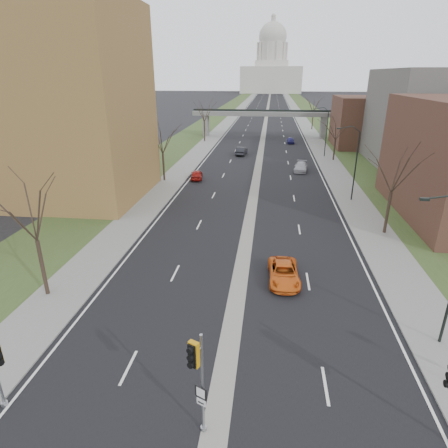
% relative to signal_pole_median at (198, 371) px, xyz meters
% --- Properties ---
extents(ground, '(700.00, 700.00, 0.00)m').
position_rel_signal_pole_median_xyz_m(ground, '(0.61, 1.39, -3.48)').
color(ground, black).
rests_on(ground, ground).
extents(road_surface, '(20.00, 600.00, 0.01)m').
position_rel_signal_pole_median_xyz_m(road_surface, '(0.61, 151.39, -3.48)').
color(road_surface, black).
rests_on(road_surface, ground).
extents(median_strip, '(1.20, 600.00, 0.02)m').
position_rel_signal_pole_median_xyz_m(median_strip, '(0.61, 151.39, -3.48)').
color(median_strip, gray).
rests_on(median_strip, ground).
extents(sidewalk_right, '(4.00, 600.00, 0.12)m').
position_rel_signal_pole_median_xyz_m(sidewalk_right, '(12.61, 151.39, -3.42)').
color(sidewalk_right, gray).
rests_on(sidewalk_right, ground).
extents(sidewalk_left, '(4.00, 600.00, 0.12)m').
position_rel_signal_pole_median_xyz_m(sidewalk_left, '(-11.39, 151.39, -3.42)').
color(sidewalk_left, gray).
rests_on(sidewalk_left, ground).
extents(grass_verge_right, '(8.00, 600.00, 0.10)m').
position_rel_signal_pole_median_xyz_m(grass_verge_right, '(18.61, 151.39, -3.43)').
color(grass_verge_right, '#283E1C').
rests_on(grass_verge_right, ground).
extents(grass_verge_left, '(8.00, 600.00, 0.10)m').
position_rel_signal_pole_median_xyz_m(grass_verge_left, '(-17.39, 151.39, -3.43)').
color(grass_verge_left, '#283E1C').
rests_on(grass_verge_left, ground).
extents(apartment_building, '(25.00, 16.00, 22.00)m').
position_rel_signal_pole_median_xyz_m(apartment_building, '(-25.39, 31.39, 7.52)').
color(apartment_building, olive).
rests_on(apartment_building, ground).
extents(commercial_block_mid, '(18.00, 22.00, 15.00)m').
position_rel_signal_pole_median_xyz_m(commercial_block_mid, '(28.61, 53.39, 4.02)').
color(commercial_block_mid, '#62605A').
rests_on(commercial_block_mid, ground).
extents(commercial_block_far, '(14.00, 14.00, 10.00)m').
position_rel_signal_pole_median_xyz_m(commercial_block_far, '(22.61, 71.39, 1.52)').
color(commercial_block_far, '#523326').
rests_on(commercial_block_far, ground).
extents(pedestrian_bridge, '(34.00, 3.00, 6.45)m').
position_rel_signal_pole_median_xyz_m(pedestrian_bridge, '(0.61, 81.39, 1.36)').
color(pedestrian_bridge, slate).
rests_on(pedestrian_bridge, ground).
extents(capitol, '(48.00, 42.00, 55.75)m').
position_rel_signal_pole_median_xyz_m(capitol, '(0.61, 321.39, 15.12)').
color(capitol, '#B8B4A8').
rests_on(capitol, ground).
extents(streetlight_mid, '(2.61, 0.20, 8.70)m').
position_rel_signal_pole_median_xyz_m(streetlight_mid, '(11.60, 33.39, 3.47)').
color(streetlight_mid, black).
rests_on(streetlight_mid, sidewalk_right).
extents(streetlight_far, '(2.61, 0.20, 8.70)m').
position_rel_signal_pole_median_xyz_m(streetlight_far, '(11.60, 59.39, 3.47)').
color(streetlight_far, black).
rests_on(streetlight_far, sidewalk_right).
extents(tree_left_a, '(7.20, 7.20, 9.40)m').
position_rel_signal_pole_median_xyz_m(tree_left_a, '(-12.39, 9.39, 3.15)').
color(tree_left_a, '#382B21').
rests_on(tree_left_a, sidewalk_left).
extents(tree_left_b, '(6.75, 6.75, 8.81)m').
position_rel_signal_pole_median_xyz_m(tree_left_b, '(-12.39, 39.39, 2.74)').
color(tree_left_b, '#382B21').
rests_on(tree_left_b, sidewalk_left).
extents(tree_left_c, '(7.65, 7.65, 9.99)m').
position_rel_signal_pole_median_xyz_m(tree_left_c, '(-12.39, 73.39, 3.56)').
color(tree_left_c, '#382B21').
rests_on(tree_left_c, sidewalk_left).
extents(tree_right_a, '(7.20, 7.20, 9.40)m').
position_rel_signal_pole_median_xyz_m(tree_right_a, '(13.61, 23.39, 3.15)').
color(tree_right_a, '#382B21').
rests_on(tree_right_a, sidewalk_right).
extents(tree_right_b, '(6.30, 6.30, 8.22)m').
position_rel_signal_pole_median_xyz_m(tree_right_b, '(13.61, 56.39, 2.34)').
color(tree_right_b, '#382B21').
rests_on(tree_right_b, sidewalk_right).
extents(tree_right_c, '(7.65, 7.65, 9.99)m').
position_rel_signal_pole_median_xyz_m(tree_right_c, '(13.61, 96.39, 3.56)').
color(tree_right_c, '#382B21').
rests_on(tree_right_c, sidewalk_right).
extents(signal_pole_median, '(0.74, 0.83, 5.00)m').
position_rel_signal_pole_median_xyz_m(signal_pole_median, '(0.00, 0.00, 0.00)').
color(signal_pole_median, gray).
rests_on(signal_pole_median, ground).
extents(car_left_near, '(2.13, 4.18, 1.36)m').
position_rel_signal_pole_median_xyz_m(car_left_near, '(-7.99, 40.91, -2.80)').
color(car_left_near, maroon).
rests_on(car_left_near, ground).
extents(car_left_far, '(2.05, 4.69, 1.50)m').
position_rel_signal_pole_median_xyz_m(car_left_far, '(-2.90, 59.29, -2.73)').
color(car_left_far, black).
rests_on(car_left_far, ground).
extents(car_right_near, '(2.39, 4.81, 1.31)m').
position_rel_signal_pole_median_xyz_m(car_right_near, '(3.81, 13.28, -2.83)').
color(car_right_near, '#DA5D17').
rests_on(car_right_near, ground).
extents(car_right_mid, '(2.51, 4.91, 1.36)m').
position_rel_signal_pole_median_xyz_m(car_right_mid, '(7.34, 47.67, -2.80)').
color(car_right_mid, '#A6A7AE').
rests_on(car_right_mid, ground).
extents(car_right_far, '(1.63, 3.79, 1.28)m').
position_rel_signal_pole_median_xyz_m(car_right_far, '(6.83, 73.41, -2.85)').
color(car_right_far, navy).
rests_on(car_right_far, ground).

